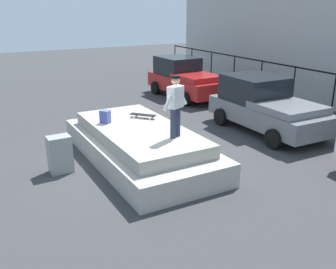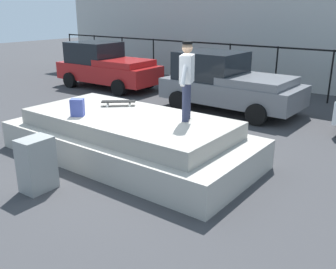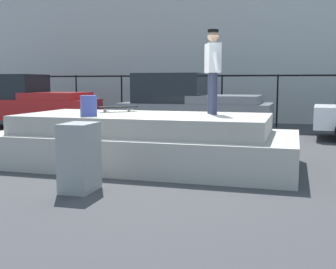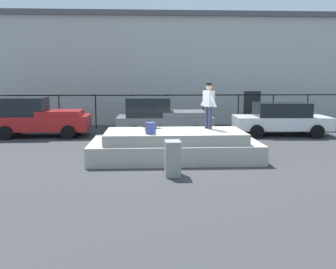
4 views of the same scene
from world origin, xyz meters
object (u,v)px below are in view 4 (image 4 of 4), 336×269
(backpack, at_px, (151,128))
(car_white_sedan_far, at_px, (281,118))
(skateboarder, at_px, (209,103))
(utility_box, at_px, (173,158))
(skateboard, at_px, (153,126))
(car_grey_pickup_mid, at_px, (161,117))
(car_red_pickup_near, at_px, (38,117))

(backpack, xyz_separation_m, car_white_sedan_far, (6.44, 5.83, -0.35))
(skateboarder, height_order, backpack, skateboarder)
(utility_box, bearing_deg, backpack, 110.47)
(skateboard, bearing_deg, car_white_sedan_far, 36.04)
(backpack, height_order, car_white_sedan_far, car_white_sedan_far)
(backpack, xyz_separation_m, car_grey_pickup_mid, (0.55, 5.77, -0.25))
(car_red_pickup_near, bearing_deg, car_white_sedan_far, -0.92)
(car_red_pickup_near, xyz_separation_m, car_white_sedan_far, (11.80, -0.19, -0.10))
(skateboarder, height_order, utility_box, skateboarder)
(backpack, distance_m, car_white_sedan_far, 8.69)
(skateboarder, distance_m, car_grey_pickup_mid, 4.94)
(car_grey_pickup_mid, relative_size, utility_box, 4.50)
(backpack, bearing_deg, utility_box, -103.67)
(skateboard, bearing_deg, utility_box, -78.89)
(car_grey_pickup_mid, bearing_deg, car_white_sedan_far, 0.59)
(car_grey_pickup_mid, distance_m, car_white_sedan_far, 5.89)
(backpack, height_order, car_red_pickup_near, car_red_pickup_near)
(car_red_pickup_near, relative_size, car_white_sedan_far, 0.99)
(car_red_pickup_near, height_order, car_grey_pickup_mid, car_grey_pickup_mid)
(skateboarder, distance_m, car_red_pickup_near, 8.93)
(skateboard, xyz_separation_m, car_red_pickup_near, (-5.44, 4.82, -0.16))
(car_white_sedan_far, bearing_deg, car_red_pickup_near, 179.08)
(car_red_pickup_near, height_order, car_white_sedan_far, car_red_pickup_near)
(car_red_pickup_near, distance_m, car_grey_pickup_mid, 5.91)
(backpack, distance_m, car_red_pickup_near, 8.06)
(skateboard, relative_size, car_red_pickup_near, 0.16)
(skateboard, relative_size, car_grey_pickup_mid, 0.16)
(car_red_pickup_near, relative_size, utility_box, 4.50)
(car_white_sedan_far, bearing_deg, skateboard, -143.96)
(skateboard, relative_size, backpack, 1.96)
(skateboarder, xyz_separation_m, car_red_pickup_near, (-7.44, 4.84, -1.00))
(car_grey_pickup_mid, relative_size, car_white_sedan_far, 0.99)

